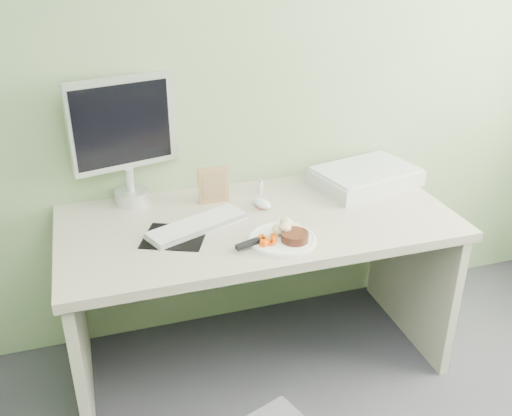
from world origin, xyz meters
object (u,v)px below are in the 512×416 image
object	(u,v)px
desk	(258,257)
plate	(282,240)
scanner	(365,177)
monitor	(125,135)

from	to	relation	value
desk	plate	xyz separation A→B (m)	(0.03, -0.21, 0.19)
desk	scanner	distance (m)	0.64
desk	monitor	distance (m)	0.75
plate	scanner	xyz separation A→B (m)	(0.54, 0.39, 0.03)
scanner	plate	bearing A→B (deg)	-157.69
scanner	monitor	world-z (taller)	monitor
desk	scanner	world-z (taller)	scanner
plate	monitor	xyz separation A→B (m)	(-0.51, 0.52, 0.30)
desk	monitor	xyz separation A→B (m)	(-0.48, 0.31, 0.49)
plate	desk	bearing A→B (deg)	98.42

